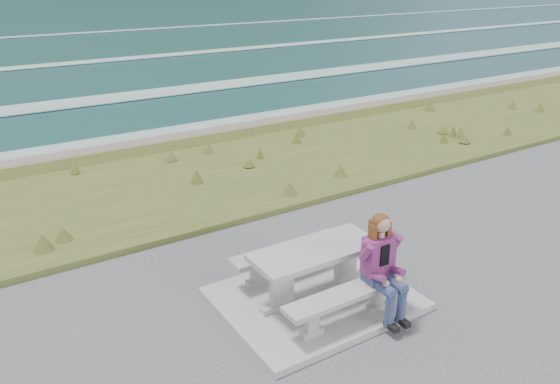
{
  "coord_description": "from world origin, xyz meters",
  "views": [
    {
      "loc": [
        -3.88,
        -5.25,
        4.39
      ],
      "look_at": [
        0.19,
        1.2,
        1.21
      ],
      "focal_mm": 35.0,
      "sensor_mm": 36.0,
      "label": 1
    }
  ],
  "objects_px": {
    "picnic_table": "(315,259)",
    "bench_landward": "(347,298)",
    "bench_seaward": "(287,253)",
    "seated_woman": "(384,280)"
  },
  "relations": [
    {
      "from": "bench_landward",
      "to": "seated_woman",
      "type": "height_order",
      "value": "seated_woman"
    },
    {
      "from": "bench_seaward",
      "to": "seated_woman",
      "type": "bearing_deg",
      "value": -71.83
    },
    {
      "from": "bench_landward",
      "to": "seated_woman",
      "type": "distance_m",
      "value": 0.55
    },
    {
      "from": "bench_landward",
      "to": "bench_seaward",
      "type": "xyz_separation_m",
      "value": [
        0.0,
        1.4,
        0.0
      ]
    },
    {
      "from": "picnic_table",
      "to": "bench_landward",
      "type": "height_order",
      "value": "picnic_table"
    },
    {
      "from": "picnic_table",
      "to": "bench_landward",
      "type": "xyz_separation_m",
      "value": [
        0.0,
        -0.7,
        -0.23
      ]
    },
    {
      "from": "bench_landward",
      "to": "seated_woman",
      "type": "bearing_deg",
      "value": -14.91
    },
    {
      "from": "bench_landward",
      "to": "seated_woman",
      "type": "xyz_separation_m",
      "value": [
        0.5,
        -0.13,
        0.17
      ]
    },
    {
      "from": "picnic_table",
      "to": "bench_seaward",
      "type": "xyz_separation_m",
      "value": [
        0.0,
        0.7,
        -0.23
      ]
    },
    {
      "from": "bench_seaward",
      "to": "bench_landward",
      "type": "bearing_deg",
      "value": -90.0
    }
  ]
}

